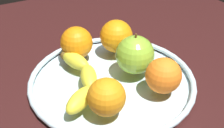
% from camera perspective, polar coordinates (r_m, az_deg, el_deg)
% --- Properties ---
extents(ground_plane, '(1.17, 1.17, 0.04)m').
position_cam_1_polar(ground_plane, '(0.62, -0.00, -5.27)').
color(ground_plane, black).
extents(fruit_bowl, '(0.36, 0.36, 0.02)m').
position_cam_1_polar(fruit_bowl, '(0.60, -0.00, -3.10)').
color(fruit_bowl, silver).
rests_on(fruit_bowl, ground_plane).
extents(banana, '(0.20, 0.11, 0.03)m').
position_cam_1_polar(banana, '(0.56, -6.48, -2.68)').
color(banana, yellow).
rests_on(banana, fruit_bowl).
extents(apple, '(0.08, 0.08, 0.09)m').
position_cam_1_polar(apple, '(0.59, 4.76, 1.92)').
color(apple, '#86B932').
rests_on(apple, fruit_bowl).
extents(orange_front_left, '(0.07, 0.07, 0.07)m').
position_cam_1_polar(orange_front_left, '(0.54, 10.58, -2.35)').
color(orange_front_left, orange).
rests_on(orange_front_left, fruit_bowl).
extents(orange_front_right, '(0.07, 0.07, 0.07)m').
position_cam_1_polar(orange_front_right, '(0.48, -1.15, -6.83)').
color(orange_front_right, orange).
rests_on(orange_front_right, fruit_bowl).
extents(orange_center, '(0.08, 0.08, 0.08)m').
position_cam_1_polar(orange_center, '(0.66, 0.90, 5.76)').
color(orange_center, orange).
rests_on(orange_center, fruit_bowl).
extents(orange_back_right, '(0.07, 0.07, 0.07)m').
position_cam_1_polar(orange_back_right, '(0.64, -7.33, 4.40)').
color(orange_back_right, orange).
rests_on(orange_back_right, fruit_bowl).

